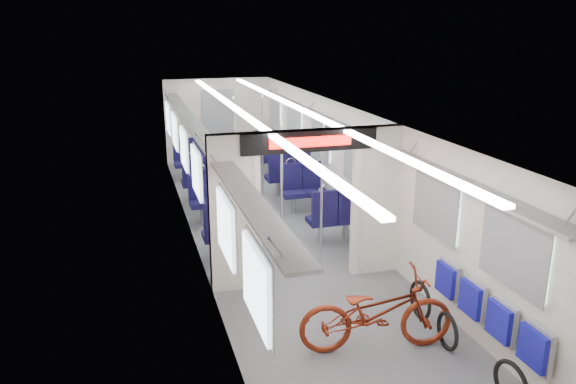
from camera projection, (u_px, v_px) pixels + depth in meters
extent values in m
plane|color=#515456|center=(273.00, 233.00, 10.42)|extent=(12.00, 12.00, 0.00)
cube|color=silver|center=(192.00, 179.00, 9.70)|extent=(0.02, 12.00, 2.30)
cube|color=silver|center=(348.00, 168.00, 10.47)|extent=(0.02, 12.00, 2.30)
cube|color=silver|center=(218.00, 120.00, 15.60)|extent=(2.90, 0.02, 2.30)
cube|color=silver|center=(459.00, 355.00, 4.57)|extent=(2.90, 0.02, 2.30)
cube|color=silver|center=(272.00, 110.00, 9.75)|extent=(2.90, 12.00, 0.02)
cube|color=white|center=(241.00, 113.00, 9.61)|extent=(0.12, 11.40, 0.04)
cube|color=white|center=(302.00, 110.00, 9.91)|extent=(0.12, 11.40, 0.04)
cube|color=silver|center=(232.00, 224.00, 7.99)|extent=(0.65, 0.18, 2.00)
cube|color=silver|center=(377.00, 210.00, 8.59)|extent=(0.65, 0.18, 2.00)
cube|color=silver|center=(308.00, 140.00, 7.96)|extent=(2.90, 0.18, 0.30)
cylinder|color=silver|center=(254.00, 222.00, 8.08)|extent=(0.20, 0.20, 2.00)
cylinder|color=silver|center=(357.00, 212.00, 8.50)|extent=(0.20, 0.20, 2.00)
cube|color=black|center=(310.00, 142.00, 7.86)|extent=(2.00, 0.03, 0.30)
cube|color=#FF0C07|center=(311.00, 142.00, 7.83)|extent=(1.20, 0.02, 0.14)
cube|color=silver|center=(256.00, 286.00, 5.22)|extent=(0.04, 1.00, 0.75)
cube|color=silver|center=(515.00, 252.00, 5.98)|extent=(0.04, 1.00, 0.75)
cube|color=silver|center=(226.00, 228.00, 6.69)|extent=(0.04, 1.00, 0.75)
cube|color=silver|center=(437.00, 207.00, 7.45)|extent=(0.04, 1.00, 0.75)
cube|color=silver|center=(196.00, 172.00, 9.17)|extent=(0.04, 1.00, 0.75)
cube|color=silver|center=(357.00, 161.00, 9.93)|extent=(0.04, 1.00, 0.75)
cube|color=silver|center=(184.00, 148.00, 10.92)|extent=(0.04, 1.00, 0.75)
cube|color=silver|center=(321.00, 140.00, 11.68)|extent=(0.04, 1.00, 0.75)
cube|color=silver|center=(175.00, 131.00, 12.67)|extent=(0.04, 1.00, 0.75)
cube|color=silver|center=(295.00, 125.00, 13.43)|extent=(0.04, 1.00, 0.75)
cube|color=silver|center=(168.00, 119.00, 14.32)|extent=(0.04, 1.00, 0.75)
cube|color=silver|center=(276.00, 114.00, 15.08)|extent=(0.04, 1.00, 0.75)
cube|color=gray|center=(252.00, 203.00, 5.84)|extent=(0.30, 3.60, 0.04)
cube|color=gray|center=(465.00, 184.00, 6.52)|extent=(0.30, 3.60, 0.04)
cube|color=gray|center=(187.00, 115.00, 11.35)|extent=(0.30, 7.60, 0.04)
cube|color=gray|center=(306.00, 110.00, 12.03)|extent=(0.30, 7.60, 0.04)
cube|color=gray|center=(219.00, 126.00, 15.59)|extent=(0.90, 0.05, 2.00)
imported|color=maroon|center=(376.00, 312.00, 6.59)|extent=(1.92, 0.91, 0.97)
cube|color=gray|center=(538.00, 347.00, 5.70)|extent=(0.06, 0.42, 0.48)
cube|color=#120F8D|center=(533.00, 348.00, 5.69)|extent=(0.06, 0.38, 0.40)
cube|color=gray|center=(503.00, 321.00, 6.21)|extent=(0.06, 0.42, 0.48)
cube|color=#120F8D|center=(499.00, 322.00, 6.19)|extent=(0.06, 0.38, 0.40)
cube|color=gray|center=(474.00, 299.00, 6.71)|extent=(0.06, 0.42, 0.48)
cube|color=#120F8D|center=(470.00, 299.00, 6.70)|extent=(0.06, 0.38, 0.40)
cube|color=gray|center=(449.00, 279.00, 7.22)|extent=(0.06, 0.42, 0.48)
cube|color=#120F8D|center=(445.00, 280.00, 7.20)|extent=(0.06, 0.38, 0.40)
torus|color=black|center=(447.00, 333.00, 6.67)|extent=(0.07, 0.48, 0.47)
torus|color=black|center=(420.00, 302.00, 7.35)|extent=(0.05, 0.52, 0.52)
cube|color=black|center=(246.00, 233.00, 9.31)|extent=(0.47, 0.44, 0.10)
cylinder|color=gray|center=(246.00, 246.00, 9.38)|extent=(0.10, 0.10, 0.35)
cube|color=black|center=(247.00, 217.00, 9.05)|extent=(0.47, 0.08, 0.58)
torus|color=silver|center=(247.00, 200.00, 8.97)|extent=(0.24, 0.03, 0.24)
cube|color=black|center=(226.00, 201.00, 10.96)|extent=(0.47, 0.44, 0.10)
cylinder|color=gray|center=(227.00, 212.00, 11.03)|extent=(0.10, 0.10, 0.35)
cube|color=black|center=(224.00, 182.00, 11.03)|extent=(0.47, 0.08, 0.58)
torus|color=silver|center=(224.00, 168.00, 10.94)|extent=(0.24, 0.03, 0.24)
cube|color=black|center=(218.00, 236.00, 9.19)|extent=(0.47, 0.44, 0.10)
cylinder|color=gray|center=(218.00, 249.00, 9.25)|extent=(0.10, 0.10, 0.35)
cube|color=black|center=(219.00, 220.00, 8.92)|extent=(0.47, 0.08, 0.58)
torus|color=silver|center=(218.00, 202.00, 8.84)|extent=(0.24, 0.03, 0.24)
cube|color=black|center=(202.00, 203.00, 10.83)|extent=(0.47, 0.44, 0.10)
cylinder|color=gray|center=(203.00, 214.00, 10.90)|extent=(0.10, 0.10, 0.35)
cube|color=black|center=(200.00, 184.00, 10.90)|extent=(0.47, 0.08, 0.58)
torus|color=silver|center=(200.00, 170.00, 10.82)|extent=(0.24, 0.03, 0.24)
cube|color=black|center=(321.00, 221.00, 9.88)|extent=(0.45, 0.42, 0.10)
cylinder|color=gray|center=(321.00, 233.00, 9.94)|extent=(0.10, 0.10, 0.35)
cube|color=black|center=(325.00, 206.00, 9.63)|extent=(0.45, 0.08, 0.55)
torus|color=silver|center=(325.00, 191.00, 9.55)|extent=(0.23, 0.03, 0.23)
cube|color=black|center=(293.00, 194.00, 11.45)|extent=(0.45, 0.42, 0.10)
cylinder|color=gray|center=(293.00, 204.00, 11.51)|extent=(0.10, 0.10, 0.35)
cube|color=black|center=(291.00, 176.00, 11.51)|extent=(0.45, 0.08, 0.55)
torus|color=silver|center=(291.00, 163.00, 11.43)|extent=(0.23, 0.03, 0.23)
cube|color=black|center=(346.00, 218.00, 10.01)|extent=(0.45, 0.42, 0.10)
cylinder|color=gray|center=(345.00, 230.00, 10.07)|extent=(0.10, 0.10, 0.35)
cube|color=black|center=(350.00, 204.00, 9.75)|extent=(0.45, 0.08, 0.55)
torus|color=silver|center=(351.00, 189.00, 9.67)|extent=(0.23, 0.03, 0.23)
cube|color=black|center=(315.00, 192.00, 11.57)|extent=(0.45, 0.42, 0.10)
cylinder|color=gray|center=(315.00, 202.00, 11.64)|extent=(0.10, 0.10, 0.35)
cube|color=black|center=(312.00, 175.00, 11.63)|extent=(0.45, 0.08, 0.55)
torus|color=silver|center=(313.00, 162.00, 11.55)|extent=(0.23, 0.03, 0.23)
cube|color=black|center=(214.00, 181.00, 12.34)|extent=(0.47, 0.44, 0.10)
cylinder|color=gray|center=(215.00, 191.00, 12.41)|extent=(0.10, 0.10, 0.35)
cube|color=black|center=(215.00, 169.00, 12.08)|extent=(0.47, 0.08, 0.57)
torus|color=silver|center=(214.00, 156.00, 12.00)|extent=(0.24, 0.03, 0.24)
cube|color=black|center=(203.00, 163.00, 13.96)|extent=(0.47, 0.44, 0.10)
cylinder|color=gray|center=(203.00, 172.00, 14.03)|extent=(0.10, 0.10, 0.35)
cube|color=black|center=(202.00, 148.00, 14.03)|extent=(0.47, 0.08, 0.57)
torus|color=silver|center=(201.00, 137.00, 13.95)|extent=(0.24, 0.03, 0.24)
cube|color=black|center=(193.00, 183.00, 12.22)|extent=(0.47, 0.44, 0.10)
cylinder|color=gray|center=(193.00, 193.00, 12.28)|extent=(0.10, 0.10, 0.35)
cube|color=black|center=(193.00, 170.00, 11.96)|extent=(0.47, 0.08, 0.57)
torus|color=silver|center=(192.00, 157.00, 11.88)|extent=(0.24, 0.03, 0.24)
cube|color=black|center=(184.00, 164.00, 13.84)|extent=(0.47, 0.44, 0.10)
cylinder|color=gray|center=(185.00, 173.00, 13.90)|extent=(0.10, 0.10, 0.35)
cube|color=black|center=(183.00, 150.00, 13.90)|extent=(0.47, 0.08, 0.57)
torus|color=silver|center=(182.00, 138.00, 13.82)|extent=(0.24, 0.03, 0.24)
cube|color=black|center=(277.00, 178.00, 12.60)|extent=(0.48, 0.45, 0.10)
cylinder|color=gray|center=(277.00, 188.00, 12.67)|extent=(0.10, 0.10, 0.35)
cube|color=black|center=(279.00, 165.00, 12.33)|extent=(0.48, 0.09, 0.59)
torus|color=silver|center=(279.00, 152.00, 12.25)|extent=(0.24, 0.03, 0.24)
cube|color=black|center=(258.00, 160.00, 14.28)|extent=(0.48, 0.45, 0.10)
cylinder|color=gray|center=(258.00, 168.00, 14.35)|extent=(0.10, 0.10, 0.35)
cube|color=black|center=(256.00, 145.00, 14.35)|extent=(0.48, 0.09, 0.59)
torus|color=silver|center=(256.00, 134.00, 14.27)|extent=(0.24, 0.03, 0.24)
cube|color=black|center=(297.00, 177.00, 12.73)|extent=(0.48, 0.45, 0.10)
cylinder|color=gray|center=(297.00, 186.00, 12.79)|extent=(0.10, 0.10, 0.35)
cube|color=black|center=(300.00, 164.00, 12.46)|extent=(0.48, 0.09, 0.59)
torus|color=silver|center=(300.00, 151.00, 12.37)|extent=(0.24, 0.03, 0.24)
cube|color=black|center=(276.00, 159.00, 14.41)|extent=(0.48, 0.45, 0.10)
cylinder|color=gray|center=(276.00, 167.00, 14.47)|extent=(0.10, 0.10, 0.35)
cube|color=black|center=(274.00, 144.00, 14.48)|extent=(0.48, 0.09, 0.59)
torus|color=silver|center=(274.00, 133.00, 14.39)|extent=(0.24, 0.03, 0.24)
cylinder|color=silver|center=(282.00, 198.00, 8.68)|extent=(0.04, 0.04, 2.30)
cylinder|color=silver|center=(322.00, 196.00, 8.75)|extent=(0.04, 0.04, 2.30)
cylinder|color=silver|center=(236.00, 152.00, 11.74)|extent=(0.04, 0.04, 2.30)
cylinder|color=silver|center=(262.00, 150.00, 11.96)|extent=(0.04, 0.04, 2.30)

